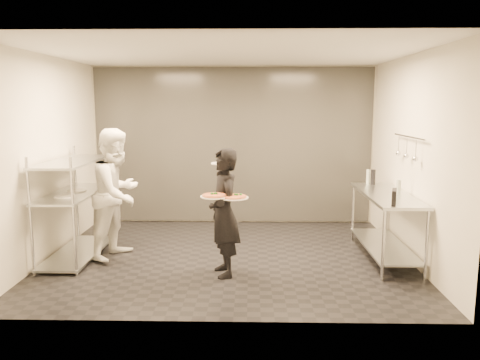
{
  "coord_description": "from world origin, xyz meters",
  "views": [
    {
      "loc": [
        0.31,
        -6.35,
        2.13
      ],
      "look_at": [
        0.16,
        0.0,
        1.1
      ],
      "focal_mm": 35.0,
      "sensor_mm": 36.0,
      "label": 1
    }
  ],
  "objects_px": {
    "chef": "(117,193)",
    "bottle_dark": "(373,177)",
    "salad_plate": "(222,162)",
    "bottle_clear": "(399,187)",
    "pos_monitor": "(394,197)",
    "pizza_plate_near": "(214,196)",
    "waiter": "(224,213)",
    "bottle_green": "(368,177)",
    "prep_counter": "(386,214)",
    "pizza_plate_far": "(234,197)",
    "pass_rack": "(75,203)"
  },
  "relations": [
    {
      "from": "bottle_green",
      "to": "bottle_clear",
      "type": "bearing_deg",
      "value": -77.03
    },
    {
      "from": "pass_rack",
      "to": "waiter",
      "type": "bearing_deg",
      "value": -17.98
    },
    {
      "from": "salad_plate",
      "to": "waiter",
      "type": "bearing_deg",
      "value": -82.15
    },
    {
      "from": "prep_counter",
      "to": "bottle_clear",
      "type": "xyz_separation_m",
      "value": [
        0.14,
        -0.06,
        0.4
      ]
    },
    {
      "from": "bottle_green",
      "to": "pizza_plate_near",
      "type": "bearing_deg",
      "value": -142.88
    },
    {
      "from": "pizza_plate_far",
      "to": "pos_monitor",
      "type": "distance_m",
      "value": 1.96
    },
    {
      "from": "waiter",
      "to": "pizza_plate_near",
      "type": "bearing_deg",
      "value": -43.3
    },
    {
      "from": "prep_counter",
      "to": "pos_monitor",
      "type": "relative_size",
      "value": 6.95
    },
    {
      "from": "chef",
      "to": "bottle_clear",
      "type": "xyz_separation_m",
      "value": [
        3.87,
        -0.07,
        0.12
      ]
    },
    {
      "from": "waiter",
      "to": "bottle_green",
      "type": "relative_size",
      "value": 7.23
    },
    {
      "from": "bottle_green",
      "to": "bottle_clear",
      "type": "relative_size",
      "value": 1.1
    },
    {
      "from": "chef",
      "to": "bottle_clear",
      "type": "height_order",
      "value": "chef"
    },
    {
      "from": "salad_plate",
      "to": "bottle_dark",
      "type": "bearing_deg",
      "value": 27.63
    },
    {
      "from": "chef",
      "to": "bottle_dark",
      "type": "bearing_deg",
      "value": -60.24
    },
    {
      "from": "pizza_plate_far",
      "to": "bottle_clear",
      "type": "bearing_deg",
      "value": 20.58
    },
    {
      "from": "pizza_plate_near",
      "to": "bottle_clear",
      "type": "xyz_separation_m",
      "value": [
        2.44,
        0.84,
        -0.04
      ]
    },
    {
      "from": "salad_plate",
      "to": "bottle_green",
      "type": "xyz_separation_m",
      "value": [
        2.18,
        1.24,
        -0.37
      ]
    },
    {
      "from": "pizza_plate_near",
      "to": "pos_monitor",
      "type": "height_order",
      "value": "pos_monitor"
    },
    {
      "from": "pos_monitor",
      "to": "bottle_green",
      "type": "bearing_deg",
      "value": 105.71
    },
    {
      "from": "waiter",
      "to": "pizza_plate_far",
      "type": "relative_size",
      "value": 4.57
    },
    {
      "from": "salad_plate",
      "to": "pass_rack",
      "type": "bearing_deg",
      "value": 168.2
    },
    {
      "from": "pizza_plate_near",
      "to": "pizza_plate_far",
      "type": "distance_m",
      "value": 0.23
    },
    {
      "from": "pass_rack",
      "to": "pos_monitor",
      "type": "height_order",
      "value": "pass_rack"
    },
    {
      "from": "pizza_plate_near",
      "to": "bottle_dark",
      "type": "distance_m",
      "value": 2.81
    },
    {
      "from": "chef",
      "to": "waiter",
      "type": "bearing_deg",
      "value": -95.87
    },
    {
      "from": "pizza_plate_near",
      "to": "bottle_green",
      "type": "xyz_separation_m",
      "value": [
        2.24,
        1.7,
        -0.03
      ]
    },
    {
      "from": "waiter",
      "to": "chef",
      "type": "distance_m",
      "value": 1.69
    },
    {
      "from": "prep_counter",
      "to": "pizza_plate_far",
      "type": "bearing_deg",
      "value": -156.81
    },
    {
      "from": "waiter",
      "to": "pos_monitor",
      "type": "distance_m",
      "value": 2.09
    },
    {
      "from": "bottle_clear",
      "to": "pos_monitor",
      "type": "bearing_deg",
      "value": -111.38
    },
    {
      "from": "chef",
      "to": "pizza_plate_far",
      "type": "height_order",
      "value": "chef"
    },
    {
      "from": "prep_counter",
      "to": "salad_plate",
      "type": "height_order",
      "value": "salad_plate"
    },
    {
      "from": "pass_rack",
      "to": "bottle_clear",
      "type": "height_order",
      "value": "pass_rack"
    },
    {
      "from": "waiter",
      "to": "bottle_green",
      "type": "distance_m",
      "value": 2.62
    },
    {
      "from": "waiter",
      "to": "bottle_clear",
      "type": "distance_m",
      "value": 2.43
    },
    {
      "from": "prep_counter",
      "to": "pos_monitor",
      "type": "bearing_deg",
      "value": -99.46
    },
    {
      "from": "chef",
      "to": "bottle_green",
      "type": "bearing_deg",
      "value": -59.0
    },
    {
      "from": "chef",
      "to": "pos_monitor",
      "type": "relative_size",
      "value": 6.98
    },
    {
      "from": "pizza_plate_near",
      "to": "pos_monitor",
      "type": "xyz_separation_m",
      "value": [
        2.18,
        0.18,
        -0.04
      ]
    },
    {
      "from": "prep_counter",
      "to": "pizza_plate_far",
      "type": "height_order",
      "value": "pizza_plate_far"
    },
    {
      "from": "pos_monitor",
      "to": "bottle_dark",
      "type": "xyz_separation_m",
      "value": [
        0.12,
        1.45,
        0.02
      ]
    },
    {
      "from": "chef",
      "to": "pizza_plate_far",
      "type": "distance_m",
      "value": 1.89
    },
    {
      "from": "prep_counter",
      "to": "bottle_dark",
      "type": "height_order",
      "value": "bottle_dark"
    },
    {
      "from": "salad_plate",
      "to": "bottle_clear",
      "type": "distance_m",
      "value": 2.43
    },
    {
      "from": "salad_plate",
      "to": "bottle_clear",
      "type": "xyz_separation_m",
      "value": [
        2.37,
        0.38,
        -0.38
      ]
    },
    {
      "from": "chef",
      "to": "pizza_plate_far",
      "type": "xyz_separation_m",
      "value": [
        1.66,
        -0.9,
        0.14
      ]
    },
    {
      "from": "chef",
      "to": "salad_plate",
      "type": "bearing_deg",
      "value": -87.94
    },
    {
      "from": "prep_counter",
      "to": "pos_monitor",
      "type": "height_order",
      "value": "pos_monitor"
    },
    {
      "from": "waiter",
      "to": "bottle_dark",
      "type": "distance_m",
      "value": 2.63
    },
    {
      "from": "salad_plate",
      "to": "pizza_plate_far",
      "type": "bearing_deg",
      "value": -69.86
    }
  ]
}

